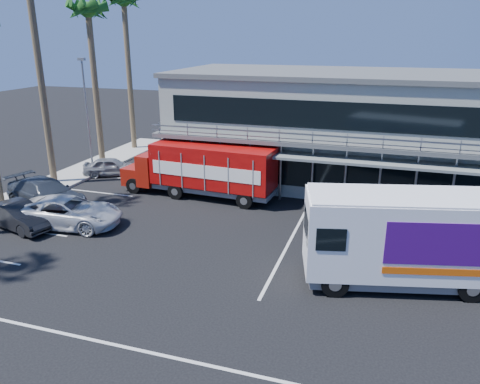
% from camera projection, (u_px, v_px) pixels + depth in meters
% --- Properties ---
extents(ground, '(120.00, 120.00, 0.00)m').
position_uv_depth(ground, '(226.00, 269.00, 20.13)').
color(ground, black).
rests_on(ground, ground).
extents(building, '(22.40, 12.00, 7.30)m').
position_uv_depth(building, '(341.00, 127.00, 31.56)').
color(building, gray).
rests_on(building, ground).
extents(curb_strip, '(3.00, 32.00, 0.16)m').
position_uv_depth(curb_strip, '(36.00, 191.00, 29.86)').
color(curb_strip, '#A5A399').
rests_on(curb_strip, ground).
extents(palm_e, '(2.80, 2.80, 12.25)m').
position_uv_depth(palm_e, '(89.00, 20.00, 32.72)').
color(palm_e, brown).
rests_on(palm_e, ground).
extents(palm_f, '(2.80, 2.80, 13.25)m').
position_uv_depth(palm_f, '(124.00, 10.00, 37.51)').
color(palm_f, brown).
rests_on(palm_f, ground).
extents(light_pole_far, '(0.50, 0.25, 8.09)m').
position_uv_depth(light_pole_far, '(87.00, 111.00, 32.72)').
color(light_pole_far, gray).
rests_on(light_pole_far, ground).
extents(red_truck, '(9.93, 2.98, 3.30)m').
position_uv_depth(red_truck, '(203.00, 169.00, 28.56)').
color(red_truck, maroon).
rests_on(red_truck, ground).
extents(white_van, '(8.18, 4.43, 3.79)m').
position_uv_depth(white_van, '(405.00, 238.00, 18.35)').
color(white_van, white).
rests_on(white_van, ground).
extents(parked_car_b, '(4.46, 2.49, 1.39)m').
position_uv_depth(parked_car_b, '(18.00, 216.00, 24.16)').
color(parked_car_b, black).
rests_on(parked_car_b, ground).
extents(parked_car_c, '(5.90, 3.32, 1.56)m').
position_uv_depth(parked_car_c, '(68.00, 212.00, 24.45)').
color(parked_car_c, silver).
rests_on(parked_car_c, ground).
extents(parked_car_d, '(6.09, 3.89, 1.64)m').
position_uv_depth(parked_car_d, '(46.00, 194.00, 27.10)').
color(parked_car_d, '#2F363F').
rests_on(parked_car_d, ground).
extents(parked_car_e, '(4.14, 2.93, 1.31)m').
position_uv_depth(parked_car_e, '(111.00, 167.00, 33.28)').
color(parked_car_e, gray).
rests_on(parked_car_e, ground).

